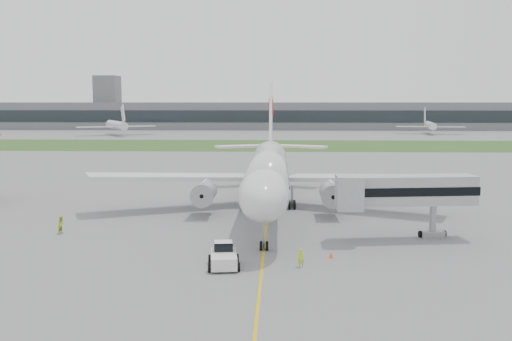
{
  "coord_description": "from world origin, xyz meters",
  "views": [
    {
      "loc": [
        1.46,
        -69.46,
        14.5
      ],
      "look_at": [
        -1.49,
        2.0,
        5.82
      ],
      "focal_mm": 40.0,
      "sensor_mm": 36.0,
      "label": 1
    }
  ],
  "objects_px": {
    "airliner": "(268,169)",
    "pushback_tug": "(224,256)",
    "jet_bridge": "(400,191)",
    "ground_crew_near": "(301,258)"
  },
  "relations": [
    {
      "from": "airliner",
      "to": "jet_bridge",
      "type": "distance_m",
      "value": 20.46
    },
    {
      "from": "jet_bridge",
      "to": "ground_crew_near",
      "type": "height_order",
      "value": "jet_bridge"
    },
    {
      "from": "airliner",
      "to": "pushback_tug",
      "type": "bearing_deg",
      "value": -97.63
    },
    {
      "from": "airliner",
      "to": "jet_bridge",
      "type": "height_order",
      "value": "airliner"
    },
    {
      "from": "airliner",
      "to": "jet_bridge",
      "type": "bearing_deg",
      "value": -46.38
    },
    {
      "from": "jet_bridge",
      "to": "ground_crew_near",
      "type": "bearing_deg",
      "value": -142.82
    },
    {
      "from": "pushback_tug",
      "to": "jet_bridge",
      "type": "relative_size",
      "value": 0.28
    },
    {
      "from": "airliner",
      "to": "ground_crew_near",
      "type": "relative_size",
      "value": 32.5
    },
    {
      "from": "airliner",
      "to": "pushback_tug",
      "type": "relative_size",
      "value": 12.65
    },
    {
      "from": "airliner",
      "to": "pushback_tug",
      "type": "height_order",
      "value": "airliner"
    }
  ]
}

